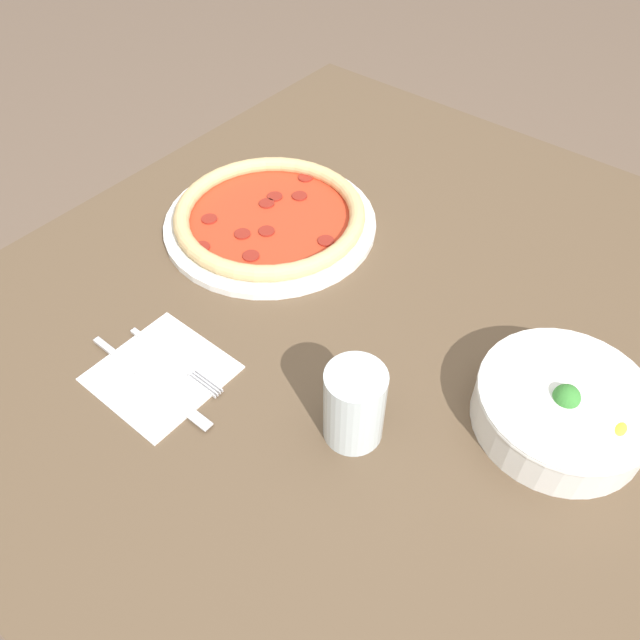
{
  "coord_description": "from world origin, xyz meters",
  "views": [
    {
      "loc": [
        0.53,
        0.36,
        1.39
      ],
      "look_at": [
        0.08,
        -0.01,
        0.76
      ],
      "focal_mm": 35.0,
      "sensor_mm": 36.0,
      "label": 1
    }
  ],
  "objects": [
    {
      "name": "dining_table",
      "position": [
        0.0,
        0.0,
        0.64
      ],
      "size": [
        1.16,
        1.03,
        0.74
      ],
      "color": "brown",
      "rests_on": "ground_plane"
    },
    {
      "name": "bowl",
      "position": [
        0.01,
        0.31,
        0.77
      ],
      "size": [
        0.21,
        0.21,
        0.07
      ],
      "color": "white",
      "rests_on": "dining_table"
    },
    {
      "name": "knife",
      "position": [
        0.29,
        -0.13,
        0.74
      ],
      "size": [
        0.02,
        0.23,
        0.01
      ],
      "rotation": [
        0.0,
        0.0,
        1.56
      ],
      "color": "silver",
      "rests_on": "napkin"
    },
    {
      "name": "ground_plane",
      "position": [
        0.0,
        0.0,
        0.0
      ],
      "size": [
        8.0,
        8.0,
        0.0
      ],
      "primitive_type": "plane",
      "color": "brown"
    },
    {
      "name": "napkin",
      "position": [
        0.27,
        -0.12,
        0.74
      ],
      "size": [
        0.16,
        0.16,
        0.0
      ],
      "color": "white",
      "rests_on": "dining_table"
    },
    {
      "name": "pizza",
      "position": [
        -0.05,
        -0.22,
        0.75
      ],
      "size": [
        0.35,
        0.35,
        0.04
      ],
      "color": "white",
      "rests_on": "dining_table"
    },
    {
      "name": "glass",
      "position": [
        0.18,
        0.13,
        0.79
      ],
      "size": [
        0.07,
        0.07,
        0.11
      ],
      "color": "silver",
      "rests_on": "dining_table"
    },
    {
      "name": "fork",
      "position": [
        0.25,
        -0.13,
        0.74
      ],
      "size": [
        0.02,
        0.17,
        0.0
      ],
      "rotation": [
        0.0,
        0.0,
        1.56
      ],
      "color": "silver",
      "rests_on": "napkin"
    }
  ]
}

